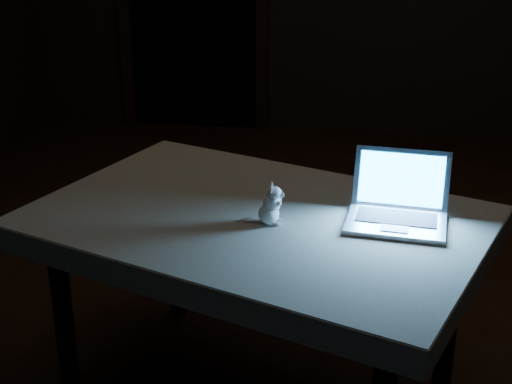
# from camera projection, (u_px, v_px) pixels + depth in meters

# --- Properties ---
(floor) EXTENTS (5.00, 5.00, 0.00)m
(floor) POSITION_uv_depth(u_px,v_px,m) (337.00, 312.00, 3.07)
(floor) COLOR black
(floor) RESTS_ON ground
(table) EXTENTS (1.49, 1.24, 0.69)m
(table) POSITION_uv_depth(u_px,v_px,m) (257.00, 311.00, 2.43)
(table) COLOR black
(table) RESTS_ON floor
(tablecloth) EXTENTS (1.58, 1.28, 0.08)m
(tablecloth) POSITION_uv_depth(u_px,v_px,m) (279.00, 231.00, 2.28)
(tablecloth) COLOR #B9B19B
(tablecloth) RESTS_ON table
(laptop) EXTENTS (0.32, 0.29, 0.20)m
(laptop) POSITION_uv_depth(u_px,v_px,m) (398.00, 195.00, 2.18)
(laptop) COLOR #ACACB1
(laptop) RESTS_ON tablecloth
(plush_mouse) EXTENTS (0.11, 0.11, 0.13)m
(plush_mouse) POSITION_uv_depth(u_px,v_px,m) (269.00, 204.00, 2.21)
(plush_mouse) COLOR white
(plush_mouse) RESTS_ON tablecloth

